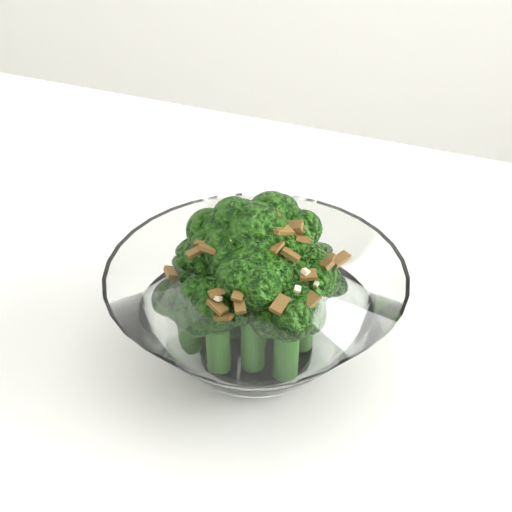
{
  "coord_description": "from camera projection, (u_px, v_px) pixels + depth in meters",
  "views": [
    {
      "loc": [
        0.1,
        -0.25,
        1.08
      ],
      "look_at": [
        0.07,
        0.11,
        0.83
      ],
      "focal_mm": 50.0,
      "sensor_mm": 36.0,
      "label": 1
    }
  ],
  "objects": [
    {
      "name": "broccoli_dish",
      "position": [
        256.0,
        300.0,
        0.46
      ],
      "size": [
        0.19,
        0.19,
        0.12
      ],
      "color": "white",
      "rests_on": "table"
    }
  ]
}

